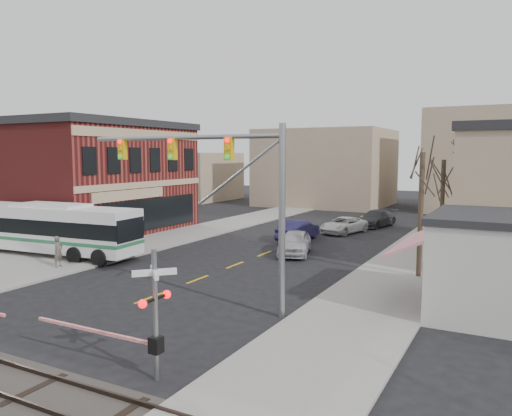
{
  "coord_description": "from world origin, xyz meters",
  "views": [
    {
      "loc": [
        15.2,
        -15.84,
        6.74
      ],
      "look_at": [
        1.01,
        10.84,
        3.5
      ],
      "focal_mm": 35.0,
      "sensor_mm": 36.0,
      "label": 1
    }
  ],
  "objects": [
    {
      "name": "transit_bus",
      "position": [
        -12.27,
        6.79,
        1.87
      ],
      "size": [
        13.07,
        3.84,
        3.32
      ],
      "color": "silver",
      "rests_on": "ground"
    },
    {
      "name": "traffic_signal_mast",
      "position": [
        3.87,
        2.49,
        5.75
      ],
      "size": [
        10.19,
        0.3,
        8.0
      ],
      "color": "gray",
      "rests_on": "ground"
    },
    {
      "name": "rr_crossing_east",
      "position": [
        5.42,
        -4.58,
        1.97
      ],
      "size": [
        5.6,
        1.36,
        4.0
      ],
      "color": "gray",
      "rests_on": "ground"
    },
    {
      "name": "pedestrian_far",
      "position": [
        -11.33,
        8.0,
        0.94
      ],
      "size": [
        0.99,
        1.01,
        1.64
      ],
      "primitive_type": "imported",
      "rotation": [
        0.0,
        0.0,
        0.86
      ],
      "color": "#393760",
      "rests_on": "sidewalk_west"
    },
    {
      "name": "pedestrian_near",
      "position": [
        -8.75,
        4.28,
        1.04
      ],
      "size": [
        0.52,
        0.72,
        1.84
      ],
      "primitive_type": "imported",
      "rotation": [
        0.0,
        0.0,
        1.69
      ],
      "color": "#584F46",
      "rests_on": "sidewalk_west"
    },
    {
      "name": "car_c",
      "position": [
        1.9,
        25.28,
        0.69
      ],
      "size": [
        3.49,
        5.37,
        1.37
      ],
      "primitive_type": "imported",
      "rotation": [
        0.0,
        0.0,
        -0.26
      ],
      "color": "silver",
      "rests_on": "ground"
    },
    {
      "name": "car_b",
      "position": [
        -0.14,
        20.08,
        0.81
      ],
      "size": [
        1.79,
        4.95,
        1.62
      ],
      "primitive_type": "imported",
      "rotation": [
        0.0,
        0.0,
        3.13
      ],
      "color": "#1C1940",
      "rests_on": "ground"
    },
    {
      "name": "sidewalk_east",
      "position": [
        9.5,
        20.0,
        0.06
      ],
      "size": [
        5.0,
        60.0,
        0.12
      ],
      "primitive_type": "cube",
      "color": "gray",
      "rests_on": "ground"
    },
    {
      "name": "tree_east_c",
      "position": [
        11.0,
        26.0,
        3.72
      ],
      "size": [
        0.28,
        0.28,
        7.2
      ],
      "color": "#382B21",
      "rests_on": "sidewalk_east"
    },
    {
      "name": "car_d",
      "position": [
        3.34,
        30.48,
        0.77
      ],
      "size": [
        3.3,
        5.68,
        1.55
      ],
      "primitive_type": "imported",
      "rotation": [
        0.0,
        0.0,
        -0.22
      ],
      "color": "#36373A",
      "rests_on": "ground"
    },
    {
      "name": "sidewalk_west",
      "position": [
        -9.5,
        20.0,
        0.06
      ],
      "size": [
        5.0,
        60.0,
        0.12
      ],
      "primitive_type": "cube",
      "color": "gray",
      "rests_on": "ground"
    },
    {
      "name": "ground",
      "position": [
        0.0,
        0.0,
        0.0
      ],
      "size": [
        160.0,
        160.0,
        0.0
      ],
      "primitive_type": "plane",
      "color": "black",
      "rests_on": "ground"
    },
    {
      "name": "tree_east_b",
      "position": [
        10.8,
        18.0,
        3.27
      ],
      "size": [
        0.28,
        0.28,
        6.3
      ],
      "color": "#382B21",
      "rests_on": "sidewalk_east"
    },
    {
      "name": "car_a",
      "position": [
        1.91,
        14.76,
        0.82
      ],
      "size": [
        3.19,
        5.15,
        1.64
      ],
      "primitive_type": "imported",
      "rotation": [
        0.0,
        0.0,
        0.28
      ],
      "color": "#B5B4BA",
      "rests_on": "ground"
    },
    {
      "name": "brick_building",
      "position": [
        -26.98,
        16.0,
        4.81
      ],
      "size": [
        30.4,
        15.4,
        9.6
      ],
      "color": "maroon",
      "rests_on": "ground"
    },
    {
      "name": "tree_east_a",
      "position": [
        10.5,
        12.0,
        3.5
      ],
      "size": [
        0.28,
        0.28,
        6.75
      ],
      "color": "#382B21",
      "rests_on": "sidewalk_east"
    }
  ]
}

